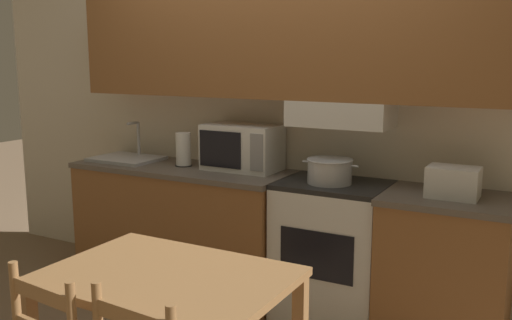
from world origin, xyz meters
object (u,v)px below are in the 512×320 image
(paper_towel_roll, at_px, (183,149))
(dining_table, at_px, (167,299))
(sink_basin, at_px, (127,158))
(stove_range, at_px, (332,250))
(cooking_pot, at_px, (330,170))
(microwave, at_px, (242,147))
(toaster, at_px, (453,182))

(paper_towel_roll, xyz_separation_m, dining_table, (0.96, -1.46, -0.36))
(sink_basin, distance_m, dining_table, 2.07)
(stove_range, relative_size, dining_table, 0.87)
(cooking_pot, distance_m, paper_towel_roll, 1.13)
(cooking_pot, distance_m, microwave, 0.70)
(microwave, distance_m, dining_table, 1.68)
(microwave, relative_size, toaster, 1.80)
(dining_table, bearing_deg, cooking_pot, 83.42)
(cooking_pot, xyz_separation_m, microwave, (-0.69, 0.12, 0.08))
(stove_range, bearing_deg, microwave, 173.08)
(microwave, xyz_separation_m, dining_table, (0.52, -1.54, -0.40))
(sink_basin, bearing_deg, paper_towel_roll, 2.69)
(cooking_pot, height_order, paper_towel_roll, paper_towel_roll)
(dining_table, bearing_deg, sink_basin, 135.66)
(sink_basin, height_order, paper_towel_roll, sink_basin)
(microwave, height_order, toaster, microwave)
(sink_basin, bearing_deg, stove_range, 0.63)
(toaster, bearing_deg, microwave, 174.99)
(microwave, distance_m, sink_basin, 0.96)
(stove_range, height_order, dining_table, stove_range)
(cooking_pot, height_order, microwave, microwave)
(cooking_pot, relative_size, toaster, 1.26)
(stove_range, distance_m, dining_table, 1.48)
(cooking_pot, bearing_deg, toaster, -0.71)
(microwave, distance_m, paper_towel_roll, 0.45)
(dining_table, bearing_deg, paper_towel_roll, 123.35)
(microwave, bearing_deg, stove_range, -6.92)
(cooking_pot, relative_size, dining_table, 0.36)
(microwave, xyz_separation_m, toaster, (1.42, -0.12, -0.07))
(stove_range, relative_size, paper_towel_roll, 3.69)
(toaster, xyz_separation_m, paper_towel_roll, (-1.86, 0.04, 0.03))
(stove_range, relative_size, sink_basin, 1.80)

